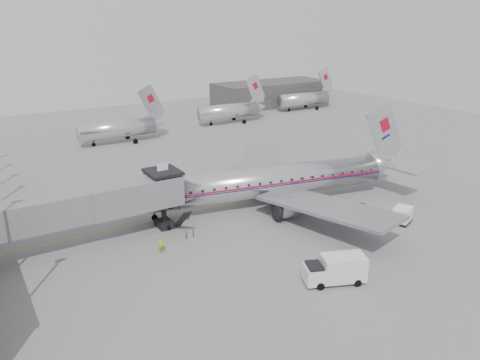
# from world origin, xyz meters

# --- Properties ---
(ground) EXTENTS (160.00, 160.00, 0.00)m
(ground) POSITION_xyz_m (0.00, 0.00, 0.00)
(ground) COLOR slate
(ground) RESTS_ON ground
(hangar) EXTENTS (30.00, 12.00, 6.00)m
(hangar) POSITION_xyz_m (45.00, 60.00, 3.00)
(hangar) COLOR #3C3937
(hangar) RESTS_ON ground
(apron_line) EXTENTS (60.00, 0.15, 0.01)m
(apron_line) POSITION_xyz_m (3.00, 6.00, 0.01)
(apron_line) COLOR gold
(apron_line) RESTS_ON ground
(jet_bridge) EXTENTS (21.00, 6.20, 7.10)m
(jet_bridge) POSITION_xyz_m (-16.66, 3.67, 4.18)
(jet_bridge) COLOR slate
(jet_bridge) RESTS_ON ground
(distant_aircraft_near) EXTENTS (16.39, 3.20, 10.26)m
(distant_aircraft_near) POSITION_xyz_m (-1.79, 42.00, 2.73)
(distant_aircraft_near) COLOR silver
(distant_aircraft_near) RESTS_ON ground
(distant_aircraft_mid) EXTENTS (16.39, 3.20, 10.26)m
(distant_aircraft_mid) POSITION_xyz_m (24.21, 46.00, 2.73)
(distant_aircraft_mid) COLOR silver
(distant_aircraft_mid) RESTS_ON ground
(distant_aircraft_far) EXTENTS (16.39, 3.20, 10.26)m
(distant_aircraft_far) POSITION_xyz_m (48.21, 50.00, 2.73)
(distant_aircraft_far) COLOR silver
(distant_aircraft_far) RESTS_ON ground
(airliner) EXTENTS (36.87, 33.84, 11.78)m
(airliner) POSITION_xyz_m (4.73, 2.85, 2.96)
(airliner) COLOR silver
(airliner) RESTS_ON ground
(service_van) EXTENTS (5.63, 3.86, 2.48)m
(service_van) POSITION_xyz_m (-1.34, -14.78, 1.30)
(service_van) COLOR silver
(service_van) RESTS_ON ground
(baggage_cart_navy) EXTENTS (2.64, 2.26, 1.78)m
(baggage_cart_navy) POSITION_xyz_m (9.78, -6.37, 0.95)
(baggage_cart_navy) COLOR #0D0E37
(baggage_cart_navy) RESTS_ON ground
(baggage_cart_white) EXTENTS (2.84, 2.53, 1.83)m
(baggage_cart_white) POSITION_xyz_m (13.61, -9.42, 0.98)
(baggage_cart_white) COLOR white
(baggage_cart_white) RESTS_ON ground
(ramp_worker) EXTENTS (0.68, 0.49, 1.76)m
(ramp_worker) POSITION_xyz_m (-12.00, -1.89, 0.88)
(ramp_worker) COLOR #9EC617
(ramp_worker) RESTS_ON ground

